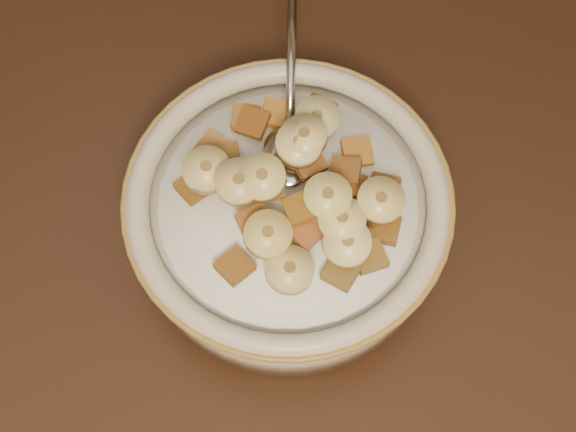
% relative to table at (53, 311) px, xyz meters
% --- Properties ---
extents(table, '(1.42, 0.93, 0.04)m').
position_rel_table_xyz_m(table, '(0.00, 0.00, 0.00)').
color(table, black).
rests_on(table, floor).
extents(cereal_bowl, '(0.21, 0.21, 0.05)m').
position_rel_table_xyz_m(cereal_bowl, '(0.14, 0.12, 0.05)').
color(cereal_bowl, beige).
rests_on(cereal_bowl, table).
extents(milk, '(0.18, 0.18, 0.00)m').
position_rel_table_xyz_m(milk, '(0.14, 0.12, 0.07)').
color(milk, white).
rests_on(milk, cereal_bowl).
extents(spoon, '(0.05, 0.06, 0.01)m').
position_rel_table_xyz_m(spoon, '(0.12, 0.15, 0.08)').
color(spoon, '#AEAFB8').
rests_on(spoon, cereal_bowl).
extents(cereal_square_0, '(0.02, 0.02, 0.01)m').
position_rel_table_xyz_m(cereal_square_0, '(0.13, 0.16, 0.09)').
color(cereal_square_0, brown).
rests_on(cereal_square_0, milk).
extents(cereal_square_1, '(0.02, 0.02, 0.01)m').
position_rel_table_xyz_m(cereal_square_1, '(0.19, 0.08, 0.08)').
color(cereal_square_1, olive).
rests_on(cereal_square_1, milk).
extents(cereal_square_2, '(0.02, 0.02, 0.01)m').
position_rel_table_xyz_m(cereal_square_2, '(0.13, 0.15, 0.09)').
color(cereal_square_2, brown).
rests_on(cereal_square_2, milk).
extents(cereal_square_3, '(0.02, 0.02, 0.01)m').
position_rel_table_xyz_m(cereal_square_3, '(0.09, 0.16, 0.08)').
color(cereal_square_3, brown).
rests_on(cereal_square_3, milk).
extents(cereal_square_4, '(0.03, 0.03, 0.01)m').
position_rel_table_xyz_m(cereal_square_4, '(0.08, 0.16, 0.08)').
color(cereal_square_4, brown).
rests_on(cereal_square_4, milk).
extents(cereal_square_5, '(0.02, 0.02, 0.01)m').
position_rel_table_xyz_m(cereal_square_5, '(0.19, 0.15, 0.08)').
color(cereal_square_5, brown).
rests_on(cereal_square_5, milk).
extents(cereal_square_6, '(0.03, 0.03, 0.01)m').
position_rel_table_xyz_m(cereal_square_6, '(0.18, 0.10, 0.08)').
color(cereal_square_6, '#9C501B').
rests_on(cereal_square_6, milk).
extents(cereal_square_7, '(0.02, 0.02, 0.01)m').
position_rel_table_xyz_m(cereal_square_7, '(0.20, 0.12, 0.08)').
color(cereal_square_7, brown).
rests_on(cereal_square_7, milk).
extents(cereal_square_8, '(0.03, 0.03, 0.01)m').
position_rel_table_xyz_m(cereal_square_8, '(0.14, 0.14, 0.09)').
color(cereal_square_8, brown).
rests_on(cereal_square_8, milk).
extents(cereal_square_9, '(0.03, 0.03, 0.01)m').
position_rel_table_xyz_m(cereal_square_9, '(0.16, 0.10, 0.09)').
color(cereal_square_9, brown).
rests_on(cereal_square_9, milk).
extents(cereal_square_10, '(0.03, 0.02, 0.01)m').
position_rel_table_xyz_m(cereal_square_10, '(0.16, 0.11, 0.09)').
color(cereal_square_10, olive).
rests_on(cereal_square_10, milk).
extents(cereal_square_11, '(0.02, 0.02, 0.01)m').
position_rel_table_xyz_m(cereal_square_11, '(0.07, 0.13, 0.08)').
color(cereal_square_11, '#996331').
rests_on(cereal_square_11, milk).
extents(cereal_square_12, '(0.03, 0.03, 0.01)m').
position_rel_table_xyz_m(cereal_square_12, '(0.12, 0.09, 0.09)').
color(cereal_square_12, brown).
rests_on(cereal_square_12, milk).
extents(cereal_square_13, '(0.03, 0.03, 0.01)m').
position_rel_table_xyz_m(cereal_square_13, '(0.15, 0.11, 0.09)').
color(cereal_square_13, brown).
rests_on(cereal_square_13, milk).
extents(cereal_square_14, '(0.02, 0.02, 0.01)m').
position_rel_table_xyz_m(cereal_square_14, '(0.17, 0.14, 0.08)').
color(cereal_square_14, brown).
rests_on(cereal_square_14, milk).
extents(cereal_square_15, '(0.03, 0.03, 0.01)m').
position_rel_table_xyz_m(cereal_square_15, '(0.20, 0.10, 0.08)').
color(cereal_square_15, olive).
rests_on(cereal_square_15, milk).
extents(cereal_square_16, '(0.03, 0.03, 0.01)m').
position_rel_table_xyz_m(cereal_square_16, '(0.13, 0.17, 0.08)').
color(cereal_square_16, brown).
rests_on(cereal_square_16, milk).
extents(cereal_square_17, '(0.02, 0.02, 0.01)m').
position_rel_table_xyz_m(cereal_square_17, '(0.10, 0.17, 0.08)').
color(cereal_square_17, olive).
rests_on(cereal_square_17, milk).
extents(cereal_square_18, '(0.03, 0.03, 0.01)m').
position_rel_table_xyz_m(cereal_square_18, '(0.17, 0.12, 0.09)').
color(cereal_square_18, '#8D6021').
rests_on(cereal_square_18, milk).
extents(cereal_square_19, '(0.03, 0.03, 0.01)m').
position_rel_table_xyz_m(cereal_square_19, '(0.12, 0.06, 0.08)').
color(cereal_square_19, olive).
rests_on(cereal_square_19, milk).
extents(cereal_square_20, '(0.03, 0.03, 0.01)m').
position_rel_table_xyz_m(cereal_square_20, '(0.08, 0.13, 0.08)').
color(cereal_square_20, olive).
rests_on(cereal_square_20, milk).
extents(cereal_square_21, '(0.03, 0.03, 0.01)m').
position_rel_table_xyz_m(cereal_square_21, '(0.07, 0.10, 0.08)').
color(cereal_square_21, brown).
rests_on(cereal_square_21, milk).
extents(cereal_square_22, '(0.03, 0.03, 0.01)m').
position_rel_table_xyz_m(cereal_square_22, '(0.16, 0.17, 0.08)').
color(cereal_square_22, '#986327').
rests_on(cereal_square_22, milk).
extents(cereal_square_23, '(0.03, 0.03, 0.01)m').
position_rel_table_xyz_m(cereal_square_23, '(0.12, 0.11, 0.09)').
color(cereal_square_23, olive).
rests_on(cereal_square_23, milk).
extents(cereal_square_24, '(0.02, 0.02, 0.01)m').
position_rel_table_xyz_m(cereal_square_24, '(0.16, 0.15, 0.08)').
color(cereal_square_24, brown).
rests_on(cereal_square_24, milk).
extents(cereal_square_25, '(0.02, 0.02, 0.01)m').
position_rel_table_xyz_m(cereal_square_25, '(0.13, 0.19, 0.08)').
color(cereal_square_25, '#9C6720').
rests_on(cereal_square_25, milk).
extents(cereal_square_26, '(0.02, 0.02, 0.01)m').
position_rel_table_xyz_m(cereal_square_26, '(0.09, 0.16, 0.08)').
color(cereal_square_26, '#95661B').
rests_on(cereal_square_26, milk).
extents(cereal_square_27, '(0.03, 0.03, 0.01)m').
position_rel_table_xyz_m(cereal_square_27, '(0.19, 0.13, 0.08)').
color(cereal_square_27, brown).
rests_on(cereal_square_27, milk).
extents(banana_slice_0, '(0.04, 0.04, 0.01)m').
position_rel_table_xyz_m(banana_slice_0, '(0.18, 0.11, 0.09)').
color(banana_slice_0, beige).
rests_on(banana_slice_0, milk).
extents(banana_slice_1, '(0.03, 0.03, 0.01)m').
position_rel_table_xyz_m(banana_slice_1, '(0.08, 0.11, 0.09)').
color(banana_slice_1, beige).
rests_on(banana_slice_1, milk).
extents(banana_slice_2, '(0.04, 0.04, 0.01)m').
position_rel_table_xyz_m(banana_slice_2, '(0.19, 0.13, 0.09)').
color(banana_slice_2, beige).
rests_on(banana_slice_2, milk).
extents(banana_slice_3, '(0.04, 0.04, 0.01)m').
position_rel_table_xyz_m(banana_slice_3, '(0.14, 0.08, 0.10)').
color(banana_slice_3, '#FFDA7D').
rests_on(banana_slice_3, milk).
extents(banana_slice_4, '(0.03, 0.03, 0.01)m').
position_rel_table_xyz_m(banana_slice_4, '(0.18, 0.10, 0.09)').
color(banana_slice_4, beige).
rests_on(banana_slice_4, milk).
extents(banana_slice_5, '(0.04, 0.04, 0.01)m').
position_rel_table_xyz_m(banana_slice_5, '(0.08, 0.11, 0.10)').
color(banana_slice_5, '#EECA7D').
rests_on(banana_slice_5, milk).
extents(banana_slice_6, '(0.04, 0.04, 0.01)m').
position_rel_table_xyz_m(banana_slice_6, '(0.16, 0.07, 0.09)').
color(banana_slice_6, '#EFDE86').
rests_on(banana_slice_6, milk).
extents(banana_slice_7, '(0.04, 0.04, 0.01)m').
position_rel_table_xyz_m(banana_slice_7, '(0.13, 0.15, 0.10)').
color(banana_slice_7, '#F1D589').
rests_on(banana_slice_7, milk).
extents(banana_slice_8, '(0.04, 0.04, 0.01)m').
position_rel_table_xyz_m(banana_slice_8, '(0.11, 0.10, 0.10)').
color(banana_slice_8, '#F3DB96').
rests_on(banana_slice_8, milk).
extents(banana_slice_9, '(0.03, 0.03, 0.01)m').
position_rel_table_xyz_m(banana_slice_9, '(0.16, 0.12, 0.10)').
color(banana_slice_9, '#D5C470').
rests_on(banana_slice_9, milk).
extents(banana_slice_10, '(0.04, 0.04, 0.02)m').
position_rel_table_xyz_m(banana_slice_10, '(0.12, 0.11, 0.11)').
color(banana_slice_10, '#E1D474').
rests_on(banana_slice_10, milk).
extents(banana_slice_11, '(0.04, 0.04, 0.02)m').
position_rel_table_xyz_m(banana_slice_11, '(0.13, 0.15, 0.10)').
color(banana_slice_11, '#F3E07D').
rests_on(banana_slice_11, milk).
extents(banana_slice_12, '(0.04, 0.04, 0.01)m').
position_rel_table_xyz_m(banana_slice_12, '(0.13, 0.18, 0.09)').
color(banana_slice_12, '#CAB783').
rests_on(banana_slice_12, milk).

